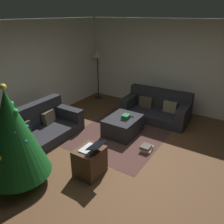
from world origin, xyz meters
name	(u,v)px	position (x,y,z in m)	size (l,w,h in m)	color
ground_plane	(130,163)	(0.00, 0.00, 0.00)	(6.40, 6.40, 0.00)	brown
rear_partition	(19,77)	(0.00, 3.14, 1.30)	(6.40, 0.12, 2.60)	silver
corner_partition	(184,68)	(3.14, 0.00, 1.30)	(0.12, 6.40, 2.60)	silver
couch_left	(39,127)	(-0.29, 2.26, 0.28)	(1.87, 1.01, 0.78)	#26262B
couch_right	(157,108)	(2.26, 0.38, 0.29)	(1.01, 1.81, 0.78)	#26262B
ottoman	(123,125)	(0.97, 0.72, 0.21)	(0.92, 0.71, 0.42)	#26262B
gift_box	(126,117)	(0.95, 0.65, 0.47)	(0.19, 0.16, 0.10)	#19662D
tv_remote	(131,116)	(1.12, 0.61, 0.44)	(0.05, 0.16, 0.02)	black
christmas_tree	(13,134)	(-1.52, 1.32, 0.97)	(1.06, 1.06, 1.80)	brown
side_table	(90,161)	(-0.67, 0.47, 0.26)	(0.52, 0.44, 0.52)	#4C3323
laptop	(92,148)	(-0.67, 0.41, 0.58)	(0.34, 0.41, 0.18)	silver
book_stack	(147,148)	(0.57, -0.10, 0.07)	(0.30, 0.24, 0.13)	beige
corner_lamp	(98,57)	(2.68, 2.71, 1.40)	(0.36, 0.36, 1.64)	black
area_rug	(123,133)	(0.97, 0.72, 0.00)	(2.60, 2.00, 0.01)	#452B25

